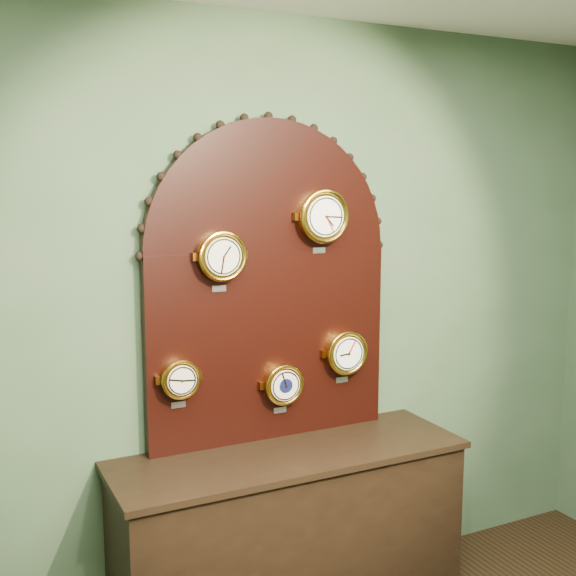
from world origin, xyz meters
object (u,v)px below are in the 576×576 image
shop_counter (290,540)px  barometer (283,384)px  roman_clock (221,256)px  display_board (269,272)px  tide_clock (345,352)px  arabic_clock (323,216)px  hygrometer (180,379)px

shop_counter → barometer: 0.72m
roman_clock → barometer: roman_clock is taller
barometer → display_board: bearing=120.3°
tide_clock → barometer: bearing=179.9°
roman_clock → arabic_clock: 0.53m
arabic_clock → hygrometer: bearing=179.8°
display_board → hygrometer: display_board is taller
barometer → tide_clock: (0.34, -0.00, 0.12)m
shop_counter → hygrometer: 0.93m
hygrometer → roman_clock: bearing=-0.4°
display_board → roman_clock: display_board is taller
roman_clock → arabic_clock: (0.51, -0.00, 0.16)m
shop_counter → display_board: size_ratio=1.05×
shop_counter → barometer: (0.04, 0.15, 0.70)m
barometer → hygrometer: bearing=179.9°
hygrometer → tide_clock: 0.84m
display_board → roman_clock: 0.29m
roman_clock → tide_clock: roman_clock is taller
barometer → tide_clock: bearing=-0.1°
roman_clock → shop_counter: bearing=-30.4°
display_board → barometer: 0.53m
hygrometer → barometer: size_ratio=0.92×
tide_clock → hygrometer: bearing=179.9°
display_board → hygrometer: size_ratio=6.64×
hygrometer → barometer: hygrometer is taller
shop_counter → roman_clock: roman_clock is taller
shop_counter → roman_clock: size_ratio=5.79×
shop_counter → hygrometer: (-0.46, 0.15, 0.79)m
display_board → arabic_clock: display_board is taller
roman_clock → arabic_clock: bearing=-0.1°
display_board → roman_clock: bearing=-165.7°
display_board → arabic_clock: (0.25, -0.07, 0.26)m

